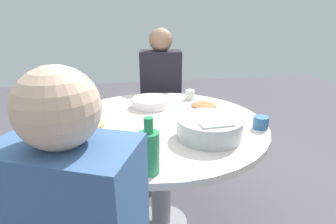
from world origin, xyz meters
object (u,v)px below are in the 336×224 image
object	(u,v)px
stool_for_diner_right	(162,139)
dish_eggplant	(107,152)
dish_shrimp	(90,125)
tea_cup_near	(190,95)
diner_right	(161,82)
round_dining_table	(160,140)
soup_bowl	(151,103)
rice_bowl	(209,127)
tea_cup_far	(261,122)
green_bottle	(149,151)
dish_tofu_braise	(204,106)

from	to	relation	value
stool_for_diner_right	dish_eggplant	bearing A→B (deg)	70.89
dish_shrimp	tea_cup_near	size ratio (longest dim) A/B	3.47
diner_right	round_dining_table	bearing A→B (deg)	81.21
round_dining_table	soup_bowl	size ratio (longest dim) A/B	4.39
dish_shrimp	tea_cup_near	world-z (taller)	tea_cup_near
rice_bowl	dish_shrimp	size ratio (longest dim) A/B	1.37
rice_bowl	tea_cup_far	size ratio (longest dim) A/B	4.02
tea_cup_near	green_bottle	bearing A→B (deg)	66.65
round_dining_table	tea_cup_near	world-z (taller)	tea_cup_near
round_dining_table	green_bottle	size ratio (longest dim) A/B	5.28
stool_for_diner_right	green_bottle	bearing A→B (deg)	79.72
tea_cup_far	stool_for_diner_right	bearing A→B (deg)	-69.29
diner_right	rice_bowl	bearing A→B (deg)	94.26
rice_bowl	dish_eggplant	bearing A→B (deg)	12.43
rice_bowl	dish_tofu_braise	world-z (taller)	rice_bowl
round_dining_table	dish_tofu_braise	bearing A→B (deg)	-151.06
dish_eggplant	tea_cup_near	distance (m)	0.91
green_bottle	stool_for_diner_right	xyz separation A→B (m)	(-0.24, -1.32, -0.60)
round_dining_table	dish_eggplant	bearing A→B (deg)	51.23
green_bottle	diner_right	bearing A→B (deg)	-100.28
soup_bowl	dish_tofu_braise	size ratio (longest dim) A/B	1.32
tea_cup_near	rice_bowl	bearing A→B (deg)	84.23
round_dining_table	soup_bowl	bearing A→B (deg)	-85.29
rice_bowl	dish_shrimp	bearing A→B (deg)	-19.71
soup_bowl	stool_for_diner_right	world-z (taller)	soup_bowl
dish_shrimp	dish_eggplant	world-z (taller)	same
dish_tofu_braise	tea_cup_far	xyz separation A→B (m)	(-0.20, 0.35, 0.02)
dish_tofu_braise	stool_for_diner_right	xyz separation A→B (m)	(0.18, -0.65, -0.53)
rice_bowl	soup_bowl	world-z (taller)	rice_bowl
stool_for_diner_right	dish_shrimp	bearing A→B (deg)	59.43
dish_eggplant	rice_bowl	bearing A→B (deg)	-167.57
round_dining_table	dish_eggplant	xyz separation A→B (m)	(0.28, 0.35, 0.13)
dish_shrimp	tea_cup_near	distance (m)	0.77
dish_shrimp	tea_cup_near	bearing A→B (deg)	-147.29
round_dining_table	green_bottle	world-z (taller)	green_bottle
soup_bowl	rice_bowl	bearing A→B (deg)	114.22
tea_cup_near	dish_shrimp	bearing A→B (deg)	32.71
round_dining_table	tea_cup_far	size ratio (longest dim) A/B	14.92
soup_bowl	tea_cup_far	distance (m)	0.70
tea_cup_far	soup_bowl	bearing A→B (deg)	-40.46
soup_bowl	diner_right	bearing A→B (deg)	-105.09
soup_bowl	dish_eggplant	bearing A→B (deg)	67.43
diner_right	dish_tofu_braise	bearing A→B (deg)	105.13
tea_cup_near	stool_for_diner_right	xyz separation A→B (m)	(0.14, -0.44, -0.55)
dish_shrimp	dish_tofu_braise	size ratio (longest dim) A/B	1.14
rice_bowl	diner_right	distance (m)	1.07
tea_cup_near	stool_for_diner_right	distance (m)	0.72
round_dining_table	dish_shrimp	bearing A→B (deg)	4.58
soup_bowl	dish_shrimp	distance (m)	0.46
dish_tofu_braise	stool_for_diner_right	distance (m)	0.86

